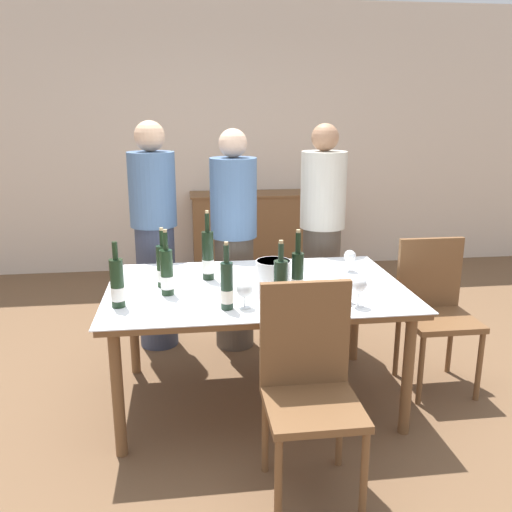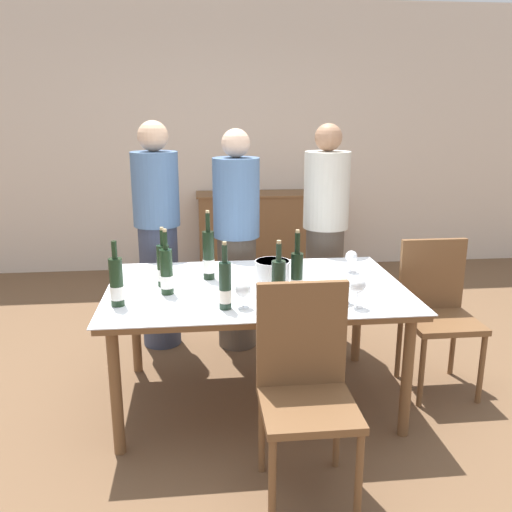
# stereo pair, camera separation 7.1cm
# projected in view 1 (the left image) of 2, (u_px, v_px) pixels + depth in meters

# --- Properties ---
(ground_plane) EXTENTS (12.00, 12.00, 0.00)m
(ground_plane) POSITION_uv_depth(u_px,v_px,m) (256.00, 399.00, 3.32)
(ground_plane) COLOR brown
(back_wall) EXTENTS (8.00, 0.10, 2.80)m
(back_wall) POSITION_uv_depth(u_px,v_px,m) (220.00, 140.00, 5.79)
(back_wall) COLOR beige
(back_wall) RESTS_ON ground_plane
(sideboard_cabinet) EXTENTS (1.46, 0.46, 0.87)m
(sideboard_cabinet) POSITION_uv_depth(u_px,v_px,m) (260.00, 233.00, 5.81)
(sideboard_cabinet) COLOR brown
(sideboard_cabinet) RESTS_ON ground_plane
(dining_table) EXTENTS (1.70, 1.11, 0.73)m
(dining_table) POSITION_uv_depth(u_px,v_px,m) (256.00, 296.00, 3.15)
(dining_table) COLOR brown
(dining_table) RESTS_ON ground_plane
(ice_bucket) EXTENTS (0.19, 0.19, 0.21)m
(ice_bucket) POSITION_uv_depth(u_px,v_px,m) (273.00, 278.00, 2.90)
(ice_bucket) COLOR white
(ice_bucket) RESTS_ON dining_table
(wine_bottle_0) EXTENTS (0.07, 0.07, 0.35)m
(wine_bottle_0) POSITION_uv_depth(u_px,v_px,m) (117.00, 284.00, 2.77)
(wine_bottle_0) COLOR black
(wine_bottle_0) RESTS_ON dining_table
(wine_bottle_1) EXTENTS (0.07, 0.07, 0.37)m
(wine_bottle_1) POSITION_uv_depth(u_px,v_px,m) (297.00, 275.00, 2.93)
(wine_bottle_1) COLOR black
(wine_bottle_1) RESTS_ON dining_table
(wine_bottle_2) EXTENTS (0.07, 0.07, 0.42)m
(wine_bottle_2) POSITION_uv_depth(u_px,v_px,m) (208.00, 256.00, 3.22)
(wine_bottle_2) COLOR black
(wine_bottle_2) RESTS_ON dining_table
(wine_bottle_3) EXTENTS (0.07, 0.07, 0.37)m
(wine_bottle_3) POSITION_uv_depth(u_px,v_px,m) (167.00, 273.00, 2.96)
(wine_bottle_3) COLOR black
(wine_bottle_3) RESTS_ON dining_table
(wine_bottle_4) EXTENTS (0.07, 0.07, 0.35)m
(wine_bottle_4) POSITION_uv_depth(u_px,v_px,m) (163.00, 267.00, 3.09)
(wine_bottle_4) COLOR black
(wine_bottle_4) RESTS_ON dining_table
(wine_bottle_5) EXTENTS (0.07, 0.07, 0.35)m
(wine_bottle_5) POSITION_uv_depth(u_px,v_px,m) (227.00, 286.00, 2.74)
(wine_bottle_5) COLOR #1E3323
(wine_bottle_5) RESTS_ON dining_table
(wine_bottle_6) EXTENTS (0.07, 0.07, 0.38)m
(wine_bottle_6) POSITION_uv_depth(u_px,v_px,m) (281.00, 289.00, 2.67)
(wine_bottle_6) COLOR #1E3323
(wine_bottle_6) RESTS_ON dining_table
(wine_glass_0) EXTENTS (0.07, 0.07, 0.14)m
(wine_glass_0) POSITION_uv_depth(u_px,v_px,m) (350.00, 257.00, 3.39)
(wine_glass_0) COLOR white
(wine_glass_0) RESTS_ON dining_table
(wine_glass_1) EXTENTS (0.08, 0.08, 0.14)m
(wine_glass_1) POSITION_uv_depth(u_px,v_px,m) (245.00, 290.00, 2.76)
(wine_glass_1) COLOR white
(wine_glass_1) RESTS_ON dining_table
(wine_glass_2) EXTENTS (0.07, 0.07, 0.14)m
(wine_glass_2) POSITION_uv_depth(u_px,v_px,m) (345.00, 284.00, 2.84)
(wine_glass_2) COLOR white
(wine_glass_2) RESTS_ON dining_table
(wine_glass_3) EXTENTS (0.08, 0.08, 0.16)m
(wine_glass_3) POSITION_uv_depth(u_px,v_px,m) (359.00, 286.00, 2.78)
(wine_glass_3) COLOR white
(wine_glass_3) RESTS_ON dining_table
(chair_right_end) EXTENTS (0.42, 0.42, 0.93)m
(chair_right_end) POSITION_uv_depth(u_px,v_px,m) (434.00, 303.00, 3.41)
(chair_right_end) COLOR brown
(chair_right_end) RESTS_ON ground_plane
(chair_near_front) EXTENTS (0.42, 0.42, 0.97)m
(chair_near_front) POSITION_uv_depth(u_px,v_px,m) (309.00, 377.00, 2.45)
(chair_near_front) COLOR brown
(chair_near_front) RESTS_ON ground_plane
(person_host) EXTENTS (0.33, 0.33, 1.64)m
(person_host) POSITION_uv_depth(u_px,v_px,m) (155.00, 237.00, 3.89)
(person_host) COLOR #383F56
(person_host) RESTS_ON ground_plane
(person_guest_left) EXTENTS (0.33, 0.33, 1.59)m
(person_guest_left) POSITION_uv_depth(u_px,v_px,m) (234.00, 242.00, 3.89)
(person_guest_left) COLOR #51473D
(person_guest_left) RESTS_ON ground_plane
(person_guest_right) EXTENTS (0.33, 0.33, 1.62)m
(person_guest_right) POSITION_uv_depth(u_px,v_px,m) (322.00, 235.00, 4.01)
(person_guest_right) COLOR #51473D
(person_guest_right) RESTS_ON ground_plane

